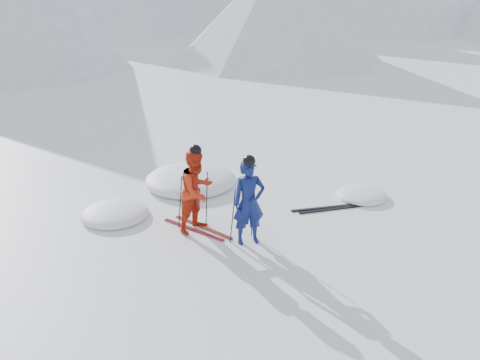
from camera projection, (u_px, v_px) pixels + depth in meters
ground at (316, 216)px, 11.91m from camera, size 160.00×160.00×0.00m
skier_blue at (249, 202)px, 10.44m from camera, size 0.76×0.59×1.84m
skier_red at (197, 191)px, 10.98m from camera, size 1.11×1.00×1.87m
pole_blue_left at (233, 216)px, 10.54m from camera, size 0.12×0.09×1.22m
pole_blue_right at (253, 209)px, 10.87m from camera, size 0.12×0.07×1.22m
pole_red_left at (180, 202)px, 11.16m from camera, size 0.12×0.10×1.24m
pole_red_right at (207, 198)px, 11.35m from camera, size 0.12×0.09×1.24m
ski_worn_left at (193, 230)px, 11.27m from camera, size 0.78×1.59×0.03m
ski_worn_right at (203, 227)px, 11.37m from camera, size 0.67×1.63×0.03m
ski_loose_a at (325, 208)px, 12.32m from camera, size 1.66×0.57×0.03m
ski_loose_b at (332, 209)px, 12.25m from camera, size 1.67×0.51×0.03m
snow_lumps at (195, 191)px, 13.34m from camera, size 7.23×4.85×0.54m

